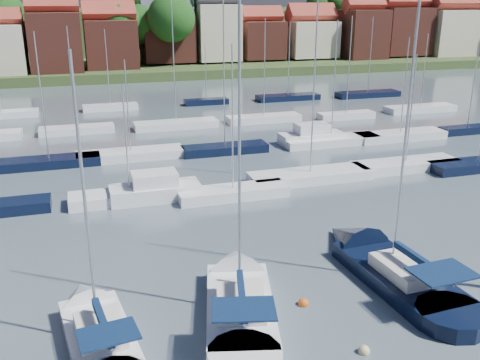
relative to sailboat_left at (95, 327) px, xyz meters
name	(u,v)px	position (x,y,z in m)	size (l,w,h in m)	color
ground	(176,136)	(10.68, 36.99, -0.36)	(260.00, 260.00, 0.00)	#415158
sailboat_left	(95,327)	(0.00, 0.00, 0.00)	(4.12, 10.78, 14.33)	white
sailboat_centre	(239,293)	(7.34, 0.95, -0.01)	(6.21, 12.80, 16.77)	white
sailboat_navy	(379,263)	(16.19, 1.82, -0.01)	(4.25, 13.52, 18.40)	black
buoy_d	(364,353)	(11.39, -4.99, -0.36)	(0.53, 0.53, 0.53)	beige
buoy_e	(350,265)	(14.79, 2.68, -0.36)	(0.53, 0.53, 0.53)	#D85914
buoy_g	(303,305)	(10.39, -0.56, -0.36)	(0.55, 0.55, 0.55)	#D85914
marina_field	(201,141)	(12.58, 32.14, 0.07)	(79.62, 41.41, 15.93)	white
far_shore_town	(120,39)	(12.90, 129.65, 4.25)	(212.46, 90.00, 22.27)	#3B4D26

